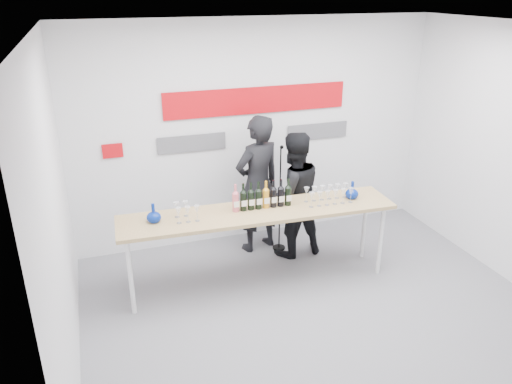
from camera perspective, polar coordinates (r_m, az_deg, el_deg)
The scene contains 12 objects.
ground at distance 5.77m, azimuth 6.70°, elevation -13.10°, with size 5.00×5.00×0.00m, color slate.
back_wall at distance 6.80m, azimuth 0.06°, elevation 6.79°, with size 5.00×0.04×3.00m, color silver.
signage at distance 6.68m, azimuth -0.31°, elevation 9.21°, with size 3.38×0.02×0.79m.
tasting_table at distance 5.75m, azimuth 0.32°, elevation -2.77°, with size 3.23×0.80×0.96m.
wine_bottles at distance 5.72m, azimuth 0.71°, elevation -0.33°, with size 0.71×0.11×0.33m.
decanter_left at distance 5.52m, azimuth -11.64°, elevation -2.34°, with size 0.16×0.16×0.21m, color navy, non-canonical shape.
decanter_right at distance 6.12m, azimuth 10.93°, elevation 0.24°, with size 0.16×0.16×0.21m, color navy, non-canonical shape.
glasses_left at distance 5.51m, azimuth -8.10°, elevation -2.31°, with size 0.26×0.23×0.18m.
glasses_right at distance 5.97m, azimuth 8.29°, elevation -0.33°, with size 0.57×0.25×0.18m.
presenter_left at distance 6.55m, azimuth 0.19°, elevation 0.87°, with size 0.68×0.45×1.86m, color black.
presenter_right at distance 6.46m, azimuth 4.20°, elevation -0.36°, with size 0.82×0.64×1.68m, color black.
mic_stand at distance 6.71m, azimuth 2.71°, elevation -3.05°, with size 0.17×0.17×1.49m.
Camera 1 is at (-2.13, -4.19, 3.35)m, focal length 35.00 mm.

